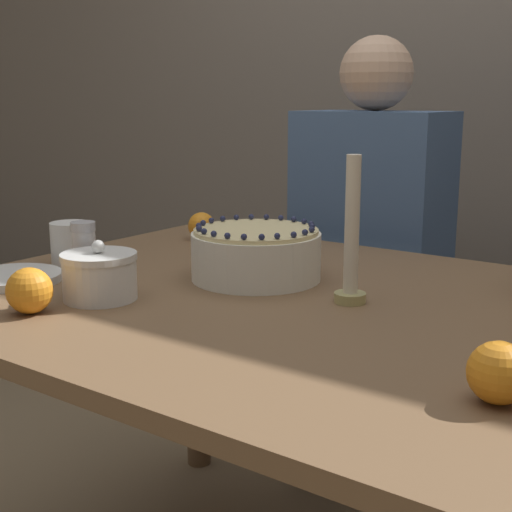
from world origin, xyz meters
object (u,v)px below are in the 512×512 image
sugar_shaker (84,254)px  candle (351,244)px  sugar_bowl (100,276)px  cake (256,254)px  person_man_blue_shirt (369,293)px

sugar_shaker → candle: bearing=22.4°
sugar_shaker → candle: candle is taller
sugar_bowl → cake: bearing=63.7°
sugar_bowl → candle: candle is taller
candle → person_man_blue_shirt: (-0.29, 0.67, -0.29)m
sugar_bowl → person_man_blue_shirt: 0.94m
sugar_shaker → candle: 0.52m
sugar_bowl → sugar_shaker: 0.11m
cake → sugar_bowl: (-0.14, -0.29, -0.01)m
cake → candle: candle is taller
sugar_shaker → person_man_blue_shirt: 0.92m
cake → sugar_shaker: bearing=-135.3°
sugar_shaker → candle: size_ratio=0.48×
candle → sugar_bowl: bearing=-146.9°
sugar_bowl → person_man_blue_shirt: person_man_blue_shirt is taller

